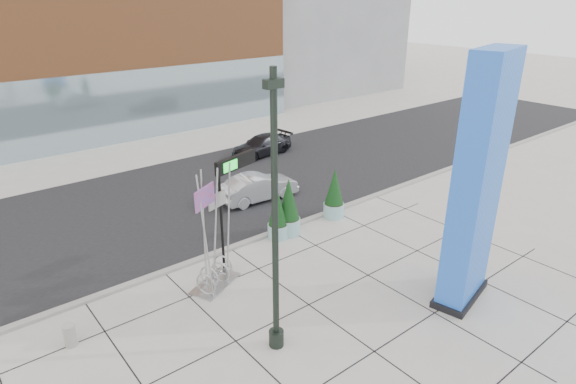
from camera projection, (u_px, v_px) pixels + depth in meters
ground at (268, 302)px, 16.74m from camera, size 160.00×160.00×0.00m
street_asphalt at (149, 209)px, 23.94m from camera, size 80.00×12.00×0.02m
curb_edge at (210, 255)px, 19.60m from camera, size 80.00×0.30×0.12m
tower_podium at (55, 59)px, 34.65m from camera, size 34.00×10.00×11.00m
tower_glass_front at (83, 112)px, 32.34m from camera, size 34.00×0.60×5.00m
building_grey_parking at (284, 2)px, 51.35m from camera, size 20.00×18.00×18.00m
blue_pylon at (476, 189)px, 15.49m from camera, size 2.75×1.68×8.53m
lamp_post at (275, 247)px, 13.40m from camera, size 0.53×0.46×8.35m
public_art_sculpture at (214, 256)px, 17.32m from camera, size 2.22×1.73×4.51m
concrete_bollard at (70, 335)px, 14.57m from camera, size 0.38×0.38×0.73m
overhead_street_sign at (237, 174)px, 17.70m from camera, size 2.05×0.74×4.40m
round_planter_east at (334, 194)px, 22.69m from camera, size 0.98×0.98×2.45m
round_planter_mid at (278, 215)px, 20.77m from camera, size 0.90×0.90×2.25m
round_planter_west at (289, 208)px, 21.05m from camera, size 1.05×1.05×2.63m
car_silver_mid at (258, 187)px, 24.74m from camera, size 4.28×1.72×1.38m
car_dark_east at (262, 146)px, 31.68m from camera, size 4.56×2.23×1.28m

